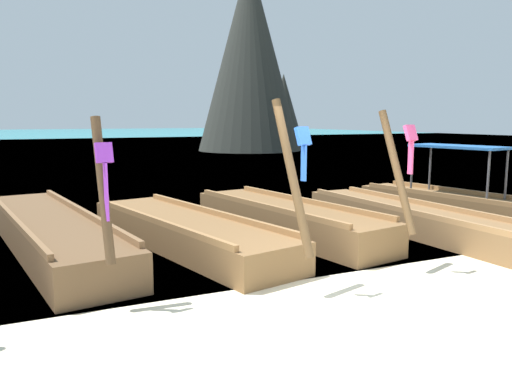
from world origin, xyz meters
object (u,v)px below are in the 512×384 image
object	(u,v)px
longtail_boat_yellow_ribbon	(415,220)
longtail_boat_green_ribbon	(488,209)
longtail_boat_blue_ribbon	(186,232)
longtail_boat_pink_ribbon	(287,219)
karst_rock	(252,60)
longtail_boat_violet_ribbon	(51,233)

from	to	relation	value
longtail_boat_yellow_ribbon	longtail_boat_green_ribbon	bearing A→B (deg)	0.78
longtail_boat_blue_ribbon	longtail_boat_pink_ribbon	xyz separation A→B (m)	(2.15, 0.10, 0.03)
longtail_boat_blue_ribbon	karst_rock	bearing A→B (deg)	63.20
longtail_boat_violet_ribbon	longtail_boat_pink_ribbon	world-z (taller)	longtail_boat_pink_ribbon
longtail_boat_violet_ribbon	longtail_boat_pink_ribbon	bearing A→B (deg)	-9.58
longtail_boat_blue_ribbon	longtail_boat_pink_ribbon	distance (m)	2.15
longtail_boat_blue_ribbon	longtail_boat_green_ribbon	distance (m)	6.81
longtail_boat_blue_ribbon	longtail_boat_pink_ribbon	bearing A→B (deg)	2.70
longtail_boat_green_ribbon	longtail_boat_violet_ribbon	bearing A→B (deg)	169.54
longtail_boat_green_ribbon	karst_rock	size ratio (longest dim) A/B	0.52
longtail_boat_violet_ribbon	longtail_boat_pink_ribbon	distance (m)	4.48
longtail_boat_blue_ribbon	longtail_boat_yellow_ribbon	world-z (taller)	longtail_boat_yellow_ribbon
longtail_boat_blue_ribbon	longtail_boat_green_ribbon	world-z (taller)	longtail_boat_blue_ribbon
longtail_boat_blue_ribbon	longtail_boat_green_ribbon	size ratio (longest dim) A/B	0.84
longtail_boat_violet_ribbon	karst_rock	size ratio (longest dim) A/B	0.49
longtail_boat_violet_ribbon	longtail_boat_green_ribbon	bearing A→B (deg)	-10.46
longtail_boat_violet_ribbon	longtail_boat_blue_ribbon	size ratio (longest dim) A/B	1.13
longtail_boat_violet_ribbon	longtail_boat_pink_ribbon	size ratio (longest dim) A/B	1.19
longtail_boat_pink_ribbon	longtail_boat_green_ribbon	bearing A→B (deg)	-11.30
longtail_boat_violet_ribbon	longtail_boat_blue_ribbon	xyz separation A→B (m)	(2.27, -0.85, -0.02)
longtail_boat_blue_ribbon	longtail_boat_yellow_ribbon	bearing A→B (deg)	-10.40
longtail_boat_pink_ribbon	karst_rock	distance (m)	28.72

